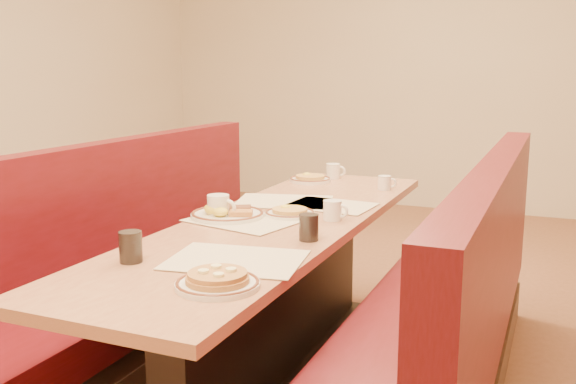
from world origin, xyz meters
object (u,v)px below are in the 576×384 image
at_px(booth_left, 141,283).
at_px(soda_tumbler_near, 131,247).
at_px(soda_tumbler_mid, 309,227).
at_px(diner_table, 277,302).
at_px(eggs_plate, 227,214).
at_px(coffee_mug_b, 219,206).
at_px(coffee_mug_d, 334,171).
at_px(coffee_mug_a, 333,210).
at_px(booth_right, 445,331).
at_px(pancake_plate, 218,281).
at_px(coffee_mug_c, 385,183).

relative_size(booth_left, soda_tumbler_near, 23.41).
xyz_separation_m(booth_left, soda_tumbler_mid, (0.98, -0.27, 0.44)).
height_order(diner_table, eggs_plate, eggs_plate).
bearing_deg(coffee_mug_b, eggs_plate, 39.58).
xyz_separation_m(booth_left, coffee_mug_d, (0.61, 1.10, 0.43)).
bearing_deg(coffee_mug_a, coffee_mug_b, -157.44).
bearing_deg(diner_table, booth_left, 180.00).
distance_m(coffee_mug_d, soda_tumbler_near, 1.86).
bearing_deg(soda_tumbler_near, coffee_mug_b, 93.61).
height_order(diner_table, booth_right, booth_right).
distance_m(booth_right, eggs_plate, 1.03).
relative_size(booth_right, coffee_mug_a, 22.04).
bearing_deg(pancake_plate, soda_tumbler_mid, 84.85).
bearing_deg(soda_tumbler_mid, diner_table, 133.24).
bearing_deg(coffee_mug_b, pancake_plate, -58.68).
bearing_deg(diner_table, booth_right, 0.00).
bearing_deg(diner_table, coffee_mug_d, 96.48).
bearing_deg(booth_left, coffee_mug_a, 5.07).
distance_m(booth_left, coffee_mug_b, 0.67).
bearing_deg(soda_tumbler_mid, coffee_mug_d, 105.36).
bearing_deg(soda_tumbler_mid, soda_tumbler_near, -132.14).
xyz_separation_m(booth_right, soda_tumbler_near, (-0.93, -0.76, 0.44)).
relative_size(pancake_plate, coffee_mug_d, 2.19).
relative_size(coffee_mug_c, soda_tumbler_near, 0.95).
xyz_separation_m(booth_left, coffee_mug_b, (0.49, -0.08, 0.44)).
distance_m(booth_right, soda_tumbler_mid, 0.70).
bearing_deg(soda_tumbler_mid, booth_right, 28.92).
bearing_deg(pancake_plate, diner_table, 102.66).
height_order(diner_table, coffee_mug_d, coffee_mug_d).
relative_size(diner_table, soda_tumbler_near, 23.41).
bearing_deg(soda_tumbler_near, coffee_mug_a, 63.41).
relative_size(coffee_mug_d, soda_tumbler_mid, 1.13).
relative_size(coffee_mug_c, soda_tumbler_mid, 0.99).
height_order(coffee_mug_b, coffee_mug_d, coffee_mug_b).
relative_size(pancake_plate, coffee_mug_b, 1.86).
bearing_deg(booth_left, coffee_mug_c, 41.24).
distance_m(pancake_plate, soda_tumbler_near, 0.41).
bearing_deg(pancake_plate, booth_right, 58.39).
distance_m(diner_table, booth_right, 0.73).
bearing_deg(coffee_mug_a, booth_left, -171.75).
bearing_deg(booth_right, pancake_plate, -121.61).
height_order(booth_left, soda_tumbler_near, booth_left).
xyz_separation_m(diner_table, coffee_mug_c, (0.25, 0.86, 0.42)).
distance_m(booth_right, coffee_mug_c, 1.08).
height_order(booth_right, eggs_plate, booth_right).
distance_m(booth_right, coffee_mug_d, 1.46).
bearing_deg(coffee_mug_a, booth_right, -6.35).
relative_size(soda_tumbler_near, soda_tumbler_mid, 1.05).
xyz_separation_m(eggs_plate, soda_tumbler_near, (0.02, -0.70, 0.03)).
xyz_separation_m(booth_right, coffee_mug_b, (-0.97, -0.08, 0.44)).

